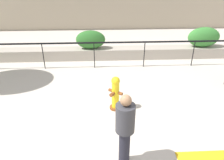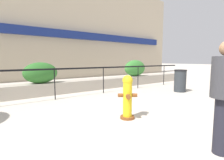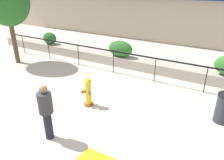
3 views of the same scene
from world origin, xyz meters
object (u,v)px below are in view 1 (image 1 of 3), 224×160
Objects in this scene: hedge_bush_2 at (204,37)px; pedestrian at (125,126)px; hedge_bush_1 at (91,40)px; fire_hydrant at (115,93)px.

hedge_bush_2 is 0.88× the size of pedestrian.
hedge_bush_1 is at bearing 98.45° from pedestrian.
hedge_bush_1 reaches higher than fire_hydrant.
hedge_bush_2 is at bearing 55.26° from pedestrian.
fire_hydrant is at bearing -78.29° from hedge_bush_1.
pedestrian is at bearing -81.55° from hedge_bush_1.
pedestrian reaches higher than hedge_bush_2.
fire_hydrant is (-4.46, -4.25, -0.42)m from hedge_bush_2.
fire_hydrant is at bearing -136.33° from hedge_bush_2.
hedge_bush_2 reaches higher than hedge_bush_1.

